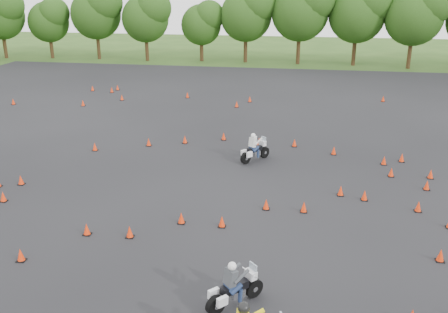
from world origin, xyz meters
TOP-DOWN VIEW (x-y plane):
  - ground at (0.00, 0.00)m, footprint 140.00×140.00m
  - asphalt_pad at (0.00, 6.00)m, footprint 62.00×62.00m
  - treeline at (3.25, 35.14)m, footprint 86.83×32.37m
  - traffic_cones at (0.41, 5.28)m, footprint 35.61×33.39m
  - rider_grey at (1.96, -5.95)m, footprint 1.91×1.94m
  - rider_white at (1.24, 6.93)m, footprint 1.79×2.00m

SIDE VIEW (x-z plane):
  - ground at x=0.00m, z-range 0.00..0.00m
  - asphalt_pad at x=0.00m, z-range 0.01..0.01m
  - traffic_cones at x=0.41m, z-range 0.01..0.46m
  - rider_white at x=1.24m, z-range 0.00..1.60m
  - rider_grey at x=1.96m, z-range 0.00..1.62m
  - treeline at x=3.25m, z-range -0.87..10.04m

